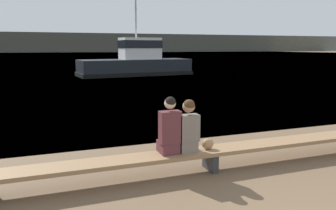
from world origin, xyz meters
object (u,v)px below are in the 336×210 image
object	(u,v)px
person_left	(169,129)
shopping_bag	(208,144)
tugboat_red	(136,63)
person_right	(188,128)
bench_main	(211,152)

from	to	relation	value
person_left	shopping_bag	xyz separation A→B (m)	(0.79, 0.00, -0.36)
shopping_bag	tugboat_red	size ratio (longest dim) A/B	0.02
person_left	person_right	distance (m)	0.36
person_left	person_right	xyz separation A→B (m)	(0.36, 0.00, -0.01)
person_left	bench_main	bearing A→B (deg)	-0.74
shopping_bag	tugboat_red	distance (m)	22.36
bench_main	person_left	bearing A→B (deg)	179.26
tugboat_red	shopping_bag	bearing A→B (deg)	162.79
bench_main	person_right	xyz separation A→B (m)	(-0.48, 0.01, 0.52)
tugboat_red	person_right	bearing A→B (deg)	161.73
person_left	shopping_bag	distance (m)	0.86
shopping_bag	tugboat_red	xyz separation A→B (m)	(4.28, 21.94, 0.47)
person_right	tugboat_red	distance (m)	22.44
person_right	shopping_bag	size ratio (longest dim) A/B	4.29
bench_main	tugboat_red	size ratio (longest dim) A/B	0.84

